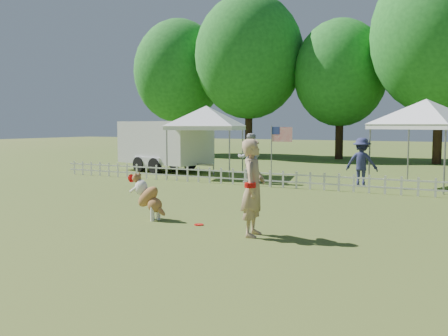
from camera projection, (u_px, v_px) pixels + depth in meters
The scene contains 15 objects.
ground at pixel (199, 224), 11.17m from camera, with size 120.00×120.00×0.00m, color #38581C.
picket_fence at pixel (303, 180), 17.28m from camera, with size 22.00×0.08×0.60m, color silver, non-canonical shape.
handler at pixel (253, 188), 9.95m from camera, with size 0.71×0.47×1.95m, color tan.
dog at pixel (148, 197), 11.73m from camera, with size 1.04×0.35×1.08m, color brown, non-canonical shape.
frisbee_on_turf at pixel (199, 225), 11.10m from camera, with size 0.21×0.21×0.02m, color red.
canopy_tent_left at pixel (206, 142), 21.40m from camera, with size 2.87×2.87×2.97m, color white, non-canonical shape.
canopy_tent_right at pixel (425, 144), 17.75m from camera, with size 2.97×2.97×3.07m, color white, non-canonical shape.
cargo_trailer at pixel (165, 146), 23.95m from camera, with size 5.54×2.44×2.44m, color silver, non-canonical shape.
flag_pole at pixel (271, 157), 17.68m from camera, with size 0.84×0.09×2.20m, color gray, non-canonical shape.
spectator_a at pixel (250, 158), 19.09m from camera, with size 0.92×0.72×1.90m, color #A9AAAE.
spectator_b at pixel (362, 162), 17.91m from camera, with size 1.14×0.65×1.76m, color navy.
tree_far_left at pixel (179, 80), 37.07m from camera, with size 6.60×6.60×11.00m, color #1C621D, non-canonical shape.
tree_left at pixel (249, 69), 33.76m from camera, with size 7.40×7.40×12.00m, color #1C621D, non-canonical shape.
tree_center_left at pixel (340, 83), 31.90m from camera, with size 6.00×6.00×9.80m, color #1C621D, non-canonical shape.
tree_center_right at pixel (441, 51), 27.63m from camera, with size 7.60×7.60×12.60m, color #1C621D, non-canonical shape.
Camera 1 is at (5.72, -9.43, 2.24)m, focal length 40.00 mm.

